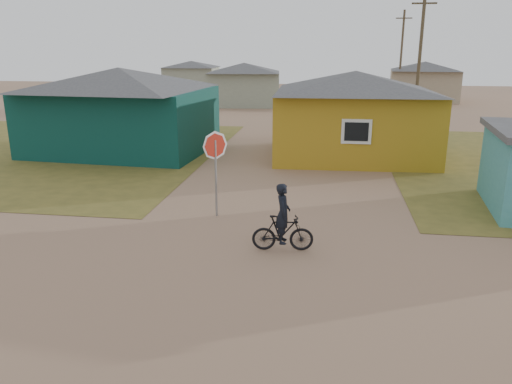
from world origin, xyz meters
TOP-DOWN VIEW (x-y plane):
  - ground at (0.00, 0.00)m, footprint 120.00×120.00m
  - grass_nw at (-14.00, 13.00)m, footprint 20.00×18.00m
  - house_teal at (-8.50, 13.50)m, footprint 8.93×7.08m
  - house_yellow at (2.50, 14.00)m, footprint 7.72×6.76m
  - house_pale_west at (-6.00, 34.00)m, footprint 7.04×6.15m
  - house_beige_east at (10.00, 40.00)m, footprint 6.95×6.05m
  - house_pale_north at (-14.00, 46.00)m, footprint 6.28×5.81m
  - utility_pole_near at (6.50, 22.00)m, footprint 1.40×0.20m
  - utility_pole_far at (7.50, 38.00)m, footprint 1.40×0.20m
  - stop_sign at (-1.87, 4.67)m, footprint 0.79×0.38m
  - cyclist at (0.36, 2.31)m, footprint 1.58×0.60m

SIDE VIEW (x-z plane):
  - ground at x=0.00m, z-range 0.00..0.00m
  - grass_nw at x=-14.00m, z-range 0.00..0.01m
  - cyclist at x=0.36m, z-range -0.24..1.51m
  - house_pale_north at x=-14.00m, z-range 0.05..3.45m
  - house_pale_west at x=-6.00m, z-range 0.06..3.66m
  - house_beige_east at x=10.00m, z-range 0.06..3.66m
  - stop_sign at x=-1.87m, z-range 0.60..3.19m
  - house_yellow at x=2.50m, z-range 0.05..3.95m
  - house_teal at x=-8.50m, z-range 0.05..4.05m
  - utility_pole_near at x=6.50m, z-range 0.14..8.14m
  - utility_pole_far at x=7.50m, z-range 0.14..8.14m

